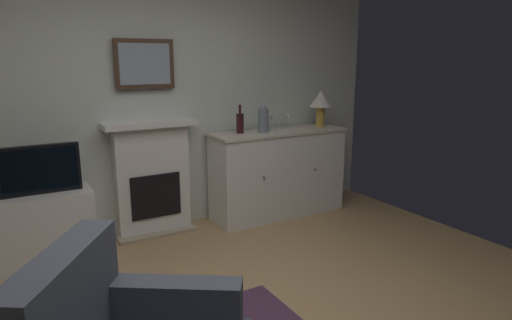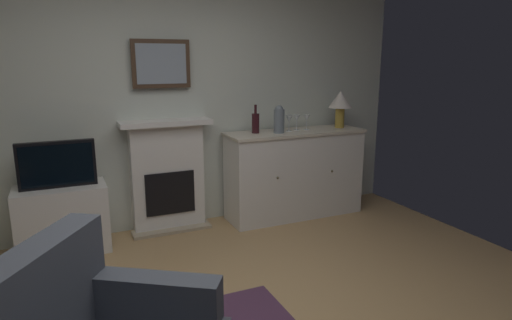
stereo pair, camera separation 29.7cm
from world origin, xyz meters
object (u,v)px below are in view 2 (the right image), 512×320
sideboard_cabinet (294,173)px  tv_cabinet (63,219)px  wine_bottle (256,123)px  vase_decorative (279,119)px  wine_glass_center (297,119)px  tv_set (57,165)px  framed_picture (161,64)px  table_lamp (340,102)px  wine_glass_right (307,118)px  fireplace_unit (167,175)px  wine_glass_left (289,120)px

sideboard_cabinet → tv_cabinet: (-2.31, 0.02, -0.17)m
wine_bottle → vase_decorative: (0.22, -0.09, 0.03)m
wine_glass_center → tv_set: wine_glass_center is taller
framed_picture → table_lamp: (1.89, -0.22, -0.41)m
table_lamp → wine_glass_center: size_ratio=2.42×
wine_glass_right → tv_cabinet: size_ratio=0.22×
wine_glass_center → vase_decorative: bearing=-160.8°
wine_glass_center → tv_set: size_ratio=0.27×
vase_decorative → tv_cabinet: bearing=178.2°
tv_set → vase_decorative: bearing=-1.1°
tv_cabinet → wine_glass_right: bearing=0.1°
fireplace_unit → vase_decorative: vase_decorative is taller
sideboard_cabinet → table_lamp: (0.56, 0.00, 0.74)m
sideboard_cabinet → tv_set: size_ratio=2.41×
fireplace_unit → sideboard_cabinet: (1.33, -0.18, -0.08)m
wine_glass_right → sideboard_cabinet: bearing=-173.3°
fireplace_unit → wine_glass_right: size_ratio=6.67×
wine_glass_center → tv_cabinet: bearing=-179.4°
framed_picture → wine_bottle: bearing=-11.3°
sideboard_cabinet → wine_glass_right: bearing=6.7°
framed_picture → sideboard_cabinet: (1.33, -0.22, -1.16)m
wine_glass_left → tv_cabinet: size_ratio=0.22×
table_lamp → wine_glass_right: 0.44m
fireplace_unit → wine_glass_center: fireplace_unit is taller
fireplace_unit → wine_glass_right: fireplace_unit is taller
table_lamp → tv_cabinet: size_ratio=0.53×
table_lamp → tv_set: table_lamp is taller
sideboard_cabinet → vase_decorative: vase_decorative is taller
framed_picture → wine_glass_center: bearing=-7.6°
wine_glass_right → table_lamp: bearing=-2.4°
sideboard_cabinet → wine_glass_left: 0.59m
table_lamp → wine_bottle: size_ratio=1.38×
framed_picture → table_lamp: size_ratio=1.37×
fireplace_unit → wine_glass_center: bearing=-5.8°
wine_bottle → wine_glass_center: wine_bottle is taller
framed_picture → wine_bottle: framed_picture is taller
sideboard_cabinet → vase_decorative: bearing=-167.2°
wine_glass_right → wine_glass_left: bearing=-176.9°
table_lamp → sideboard_cabinet: bearing=-180.0°
wine_glass_left → wine_glass_center: (0.11, 0.03, 0.00)m
sideboard_cabinet → wine_glass_left: size_ratio=9.05×
tv_set → framed_picture: bearing=13.3°
fireplace_unit → table_lamp: (1.89, -0.18, 0.66)m
fireplace_unit → wine_glass_left: fireplace_unit is taller
table_lamp → wine_glass_right: (-0.41, 0.02, -0.16)m
wine_bottle → wine_glass_left: bearing=-6.0°
fireplace_unit → tv_set: (-0.97, -0.19, 0.25)m
fireplace_unit → wine_glass_center: 1.46m
wine_bottle → wine_glass_center: (0.48, -0.00, 0.01)m
wine_bottle → tv_cabinet: (-1.87, -0.03, -0.74)m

